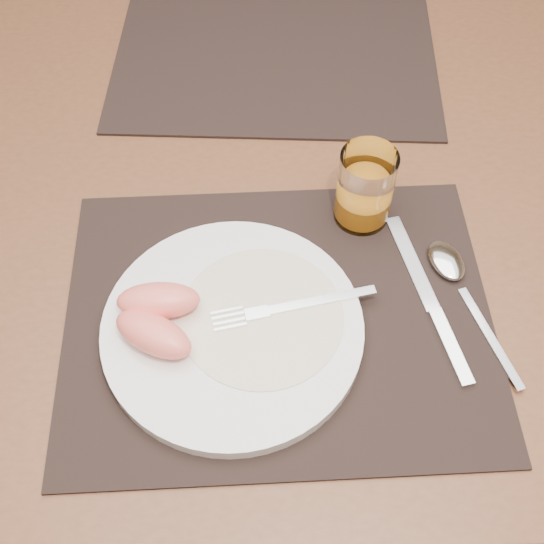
{
  "coord_description": "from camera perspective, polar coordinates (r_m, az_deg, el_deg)",
  "views": [
    {
      "loc": [
        -0.02,
        -0.59,
        1.38
      ],
      "look_at": [
        -0.02,
        -0.17,
        0.77
      ],
      "focal_mm": 45.0,
      "sensor_mm": 36.0,
      "label": 1
    }
  ],
  "objects": [
    {
      "name": "placemat_near",
      "position": [
        0.72,
        0.55,
        -3.83
      ],
      "size": [
        0.46,
        0.37,
        0.0
      ],
      "primitive_type": "cube",
      "rotation": [
        0.0,
        0.0,
        0.04
      ],
      "color": "black",
      "rests_on": "table"
    },
    {
      "name": "fork",
      "position": [
        0.71,
        0.66,
        -3.1
      ],
      "size": [
        0.17,
        0.05,
        0.0
      ],
      "color": "silver",
      "rests_on": "plate"
    },
    {
      "name": "grapefruit_wedges",
      "position": [
        0.69,
        -9.69,
        -3.74
      ],
      "size": [
        0.09,
        0.1,
        0.03
      ],
      "color": "#FC7967",
      "rests_on": "plate"
    },
    {
      "name": "juice_glass",
      "position": [
        0.77,
        7.75,
        6.75
      ],
      "size": [
        0.06,
        0.06,
        0.1
      ],
      "color": "white",
      "rests_on": "placemat_near"
    },
    {
      "name": "plate",
      "position": [
        0.71,
        -3.31,
        -4.75
      ],
      "size": [
        0.27,
        0.27,
        0.02
      ],
      "primitive_type": "cylinder",
      "color": "white",
      "rests_on": "placemat_near"
    },
    {
      "name": "table",
      "position": [
        0.92,
        0.88,
        5.33
      ],
      "size": [
        1.4,
        0.9,
        0.75
      ],
      "color": "brown",
      "rests_on": "ground"
    },
    {
      "name": "spoon",
      "position": [
        0.77,
        14.87,
        0.05
      ],
      "size": [
        0.08,
        0.19,
        0.01
      ],
      "color": "silver",
      "rests_on": "placemat_near"
    },
    {
      "name": "placemat_far",
      "position": [
        1.02,
        0.31,
        18.01
      ],
      "size": [
        0.46,
        0.37,
        0.0
      ],
      "primitive_type": "cube",
      "rotation": [
        0.0,
        0.0,
        -0.04
      ],
      "color": "black",
      "rests_on": "table"
    },
    {
      "name": "knife",
      "position": [
        0.74,
        13.38,
        -3.11
      ],
      "size": [
        0.07,
        0.22,
        0.01
      ],
      "color": "silver",
      "rests_on": "placemat_near"
    },
    {
      "name": "ground",
      "position": [
        1.5,
        0.55,
        -11.2
      ],
      "size": [
        5.0,
        5.0,
        0.0
      ],
      "primitive_type": "plane",
      "color": "#55301D",
      "rests_on": "ground"
    },
    {
      "name": "plate_dressing",
      "position": [
        0.7,
        -0.87,
        -3.68
      ],
      "size": [
        0.17,
        0.17,
        0.0
      ],
      "color": "white",
      "rests_on": "plate"
    }
  ]
}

